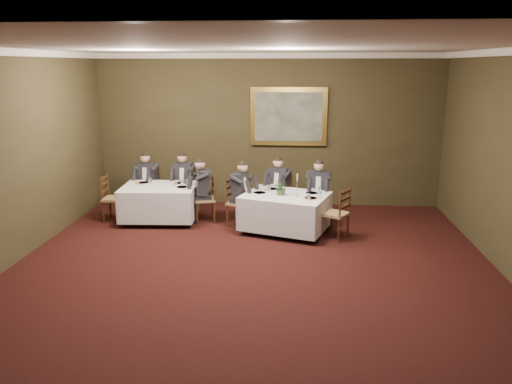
# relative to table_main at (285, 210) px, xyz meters

# --- Properties ---
(ground) EXTENTS (10.00, 10.00, 0.00)m
(ground) POSITION_rel_table_main_xyz_m (-0.49, -2.90, -0.45)
(ground) COLOR black
(ground) RESTS_ON ground
(ceiling) EXTENTS (8.00, 10.00, 0.10)m
(ceiling) POSITION_rel_table_main_xyz_m (-0.49, -2.90, 3.05)
(ceiling) COLOR silver
(ceiling) RESTS_ON back_wall
(back_wall) EXTENTS (8.00, 0.10, 3.50)m
(back_wall) POSITION_rel_table_main_xyz_m (-0.49, 2.10, 1.30)
(back_wall) COLOR #372F1B
(back_wall) RESTS_ON ground
(crown_molding) EXTENTS (8.00, 10.00, 0.12)m
(crown_molding) POSITION_rel_table_main_xyz_m (-0.49, -2.90, 2.99)
(crown_molding) COLOR white
(crown_molding) RESTS_ON back_wall
(table_main) EXTENTS (1.93, 1.68, 0.67)m
(table_main) POSITION_rel_table_main_xyz_m (0.00, 0.00, 0.00)
(table_main) COLOR #321D0E
(table_main) RESTS_ON ground
(table_second) EXTENTS (1.62, 1.27, 0.67)m
(table_second) POSITION_rel_table_main_xyz_m (-2.68, 0.48, -0.00)
(table_second) COLOR #321D0E
(table_second) RESTS_ON ground
(chair_main_backleft) EXTENTS (0.58, 0.57, 1.00)m
(chair_main_backleft) POSITION_rel_table_main_xyz_m (-0.15, 0.92, -0.17)
(chair_main_backleft) COLOR #94764B
(chair_main_backleft) RESTS_ON ground
(diner_main_backleft) EXTENTS (0.57, 0.61, 1.35)m
(diner_main_backleft) POSITION_rel_table_main_xyz_m (-0.15, 0.91, 0.06)
(diner_main_backleft) COLOR black
(diner_main_backleft) RESTS_ON chair_main_backleft
(chair_main_backright) EXTENTS (0.48, 0.46, 1.00)m
(chair_main_backright) POSITION_rel_table_main_xyz_m (0.67, 0.65, -0.17)
(chair_main_backright) COLOR #94764B
(chair_main_backright) RESTS_ON ground
(diner_main_backright) EXTENTS (0.45, 0.51, 1.35)m
(diner_main_backright) POSITION_rel_table_main_xyz_m (0.67, 0.64, 0.06)
(diner_main_backright) COLOR black
(diner_main_backright) RESTS_ON chair_main_backright
(chair_main_endleft) EXTENTS (0.55, 0.56, 1.00)m
(chair_main_endleft) POSITION_rel_table_main_xyz_m (-0.97, 0.32, -0.17)
(chair_main_endleft) COLOR #94764B
(chair_main_endleft) RESTS_ON ground
(diner_main_endleft) EXTENTS (0.59, 0.54, 1.35)m
(diner_main_endleft) POSITION_rel_table_main_xyz_m (-0.96, 0.32, 0.06)
(diner_main_endleft) COLOR black
(diner_main_endleft) RESTS_ON chair_main_endleft
(chair_main_endright) EXTENTS (0.59, 0.60, 1.00)m
(chair_main_endright) POSITION_rel_table_main_xyz_m (0.97, -0.32, -0.17)
(chair_main_endright) COLOR #94764B
(chair_main_endright) RESTS_ON ground
(chair_sec_backleft) EXTENTS (0.52, 0.50, 1.00)m
(chair_sec_backleft) POSITION_rel_table_main_xyz_m (-3.13, 1.25, -0.17)
(chair_sec_backleft) COLOR #94764B
(chair_sec_backleft) RESTS_ON ground
(diner_sec_backleft) EXTENTS (0.49, 0.55, 1.35)m
(diner_sec_backleft) POSITION_rel_table_main_xyz_m (-3.14, 1.24, 0.06)
(diner_sec_backleft) COLOR black
(diner_sec_backleft) RESTS_ON chair_sec_backleft
(chair_sec_backright) EXTENTS (0.50, 0.48, 1.00)m
(chair_sec_backright) POSITION_rel_table_main_xyz_m (-2.31, 1.30, -0.17)
(chair_sec_backright) COLOR #94764B
(chair_sec_backright) RESTS_ON ground
(diner_sec_backright) EXTENTS (0.47, 0.54, 1.35)m
(diner_sec_backright) POSITION_rel_table_main_xyz_m (-2.31, 1.28, 0.06)
(diner_sec_backright) COLOR black
(diner_sec_backright) RESTS_ON chair_sec_backright
(chair_sec_endright) EXTENTS (0.52, 0.54, 1.00)m
(chair_sec_endright) POSITION_rel_table_main_xyz_m (-1.70, 0.54, -0.17)
(chair_sec_endright) COLOR #94764B
(chair_sec_endright) RESTS_ON ground
(diner_sec_endright) EXTENTS (0.57, 0.51, 1.35)m
(diner_sec_endright) POSITION_rel_table_main_xyz_m (-1.71, 0.54, 0.06)
(diner_sec_endright) COLOR black
(diner_sec_endright) RESTS_ON chair_sec_endright
(chair_sec_endleft) EXTENTS (0.43, 0.45, 1.00)m
(chair_sec_endleft) POSITION_rel_table_main_xyz_m (-3.65, 0.43, -0.17)
(chair_sec_endleft) COLOR #94764B
(chair_sec_endleft) RESTS_ON ground
(centerpiece) EXTENTS (0.30, 0.27, 0.31)m
(centerpiece) POSITION_rel_table_main_xyz_m (-0.08, -0.02, 0.47)
(centerpiece) COLOR #2D5926
(centerpiece) RESTS_ON table_main
(candlestick) EXTENTS (0.07, 0.07, 0.46)m
(candlestick) POSITION_rel_table_main_xyz_m (0.22, -0.13, 0.48)
(candlestick) COLOR gold
(candlestick) RESTS_ON table_main
(place_setting_table_main) EXTENTS (0.33, 0.31, 0.14)m
(place_setting_table_main) POSITION_rel_table_main_xyz_m (-0.25, 0.48, 0.35)
(place_setting_table_main) COLOR white
(place_setting_table_main) RESTS_ON table_main
(place_setting_table_second) EXTENTS (0.33, 0.31, 0.14)m
(place_setting_table_second) POSITION_rel_table_main_xyz_m (-3.06, 0.81, 0.35)
(place_setting_table_second) COLOR white
(place_setting_table_second) RESTS_ON table_second
(painting) EXTENTS (1.76, 0.09, 1.33)m
(painting) POSITION_rel_table_main_xyz_m (-0.00, 2.03, 1.64)
(painting) COLOR #DDB851
(painting) RESTS_ON back_wall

